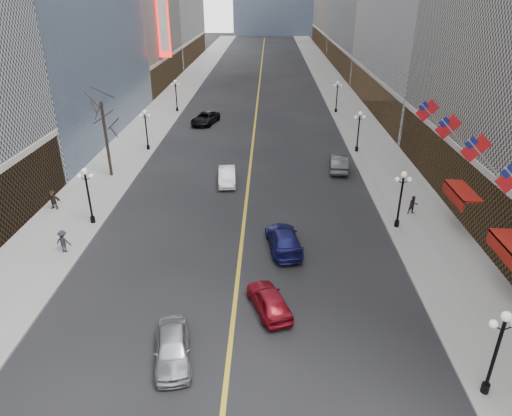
# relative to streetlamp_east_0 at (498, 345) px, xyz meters

# --- Properties ---
(sidewalk_east) EXTENTS (6.00, 230.00, 0.15)m
(sidewalk_east) POSITION_rel_streetlamp_east_0_xyz_m (2.20, 56.00, -2.83)
(sidewalk_east) COLOR gray
(sidewalk_east) RESTS_ON ground
(sidewalk_west) EXTENTS (6.00, 230.00, 0.15)m
(sidewalk_west) POSITION_rel_streetlamp_east_0_xyz_m (-25.80, 56.00, -2.83)
(sidewalk_west) COLOR gray
(sidewalk_west) RESTS_ON ground
(lane_line) EXTENTS (0.25, 200.00, 0.02)m
(lane_line) POSITION_rel_streetlamp_east_0_xyz_m (-11.80, 66.00, -2.89)
(lane_line) COLOR gold
(lane_line) RESTS_ON ground
(streetlamp_east_0) EXTENTS (1.26, 0.44, 4.52)m
(streetlamp_east_0) POSITION_rel_streetlamp_east_0_xyz_m (0.00, 0.00, 0.00)
(streetlamp_east_0) COLOR black
(streetlamp_east_0) RESTS_ON sidewalk_east
(streetlamp_east_1) EXTENTS (1.26, 0.44, 4.52)m
(streetlamp_east_1) POSITION_rel_streetlamp_east_0_xyz_m (0.00, 16.00, 0.00)
(streetlamp_east_1) COLOR black
(streetlamp_east_1) RESTS_ON sidewalk_east
(streetlamp_east_2) EXTENTS (1.26, 0.44, 4.52)m
(streetlamp_east_2) POSITION_rel_streetlamp_east_0_xyz_m (0.00, 34.00, 0.00)
(streetlamp_east_2) COLOR black
(streetlamp_east_2) RESTS_ON sidewalk_east
(streetlamp_east_3) EXTENTS (1.26, 0.44, 4.52)m
(streetlamp_east_3) POSITION_rel_streetlamp_east_0_xyz_m (0.00, 52.00, 0.00)
(streetlamp_east_3) COLOR black
(streetlamp_east_3) RESTS_ON sidewalk_east
(streetlamp_west_1) EXTENTS (1.26, 0.44, 4.52)m
(streetlamp_west_1) POSITION_rel_streetlamp_east_0_xyz_m (-23.60, 16.00, 0.00)
(streetlamp_west_1) COLOR black
(streetlamp_west_1) RESTS_ON sidewalk_west
(streetlamp_west_2) EXTENTS (1.26, 0.44, 4.52)m
(streetlamp_west_2) POSITION_rel_streetlamp_east_0_xyz_m (-23.60, 34.00, 0.00)
(streetlamp_west_2) COLOR black
(streetlamp_west_2) RESTS_ON sidewalk_west
(streetlamp_west_3) EXTENTS (1.26, 0.44, 4.52)m
(streetlamp_west_3) POSITION_rel_streetlamp_east_0_xyz_m (-23.60, 52.00, 0.00)
(streetlamp_west_3) COLOR black
(streetlamp_west_3) RESTS_ON sidewalk_west
(flag_3) EXTENTS (2.87, 0.12, 2.87)m
(flag_3) POSITION_rel_streetlamp_east_0_xyz_m (3.51, 13.00, 4.39)
(flag_3) COLOR #B2B2B7
(flag_3) RESTS_ON ground
(flag_4) EXTENTS (2.87, 0.12, 2.87)m
(flag_4) POSITION_rel_streetlamp_east_0_xyz_m (3.51, 18.00, 4.39)
(flag_4) COLOR #B2B2B7
(flag_4) RESTS_ON ground
(flag_5) EXTENTS (2.87, 0.12, 2.87)m
(flag_5) POSITION_rel_streetlamp_east_0_xyz_m (3.51, 23.00, 4.39)
(flag_5) COLOR #B2B2B7
(flag_5) RESTS_ON ground
(awning_b) EXTENTS (1.40, 4.00, 0.93)m
(awning_b) POSITION_rel_streetlamp_east_0_xyz_m (4.30, 8.00, 0.18)
(awning_b) COLOR maroon
(awning_b) RESTS_ON ground
(awning_c) EXTENTS (1.40, 4.00, 0.93)m
(awning_c) POSITION_rel_streetlamp_east_0_xyz_m (4.30, 16.00, 0.18)
(awning_c) COLOR maroon
(awning_c) RESTS_ON ground
(theatre_marquee) EXTENTS (2.00, 0.55, 12.00)m
(theatre_marquee) POSITION_rel_streetlamp_east_0_xyz_m (-27.68, 66.00, 9.10)
(theatre_marquee) COLOR red
(theatre_marquee) RESTS_ON ground
(tree_west_far) EXTENTS (3.60, 3.60, 7.92)m
(tree_west_far) POSITION_rel_streetlamp_east_0_xyz_m (-25.30, 26.00, 3.34)
(tree_west_far) COLOR #2D231C
(tree_west_far) RESTS_ON sidewalk_west
(car_nb_near) EXTENTS (2.55, 4.58, 1.47)m
(car_nb_near) POSITION_rel_streetlamp_east_0_xyz_m (-14.54, 1.77, -2.16)
(car_nb_near) COLOR #A4A7AC
(car_nb_near) RESTS_ON ground
(car_nb_mid) EXTENTS (1.92, 4.54, 1.46)m
(car_nb_mid) POSITION_rel_streetlamp_east_0_xyz_m (-13.80, 24.60, -2.17)
(car_nb_mid) COLOR white
(car_nb_mid) RESTS_ON ground
(car_nb_far) EXTENTS (3.86, 6.10, 1.57)m
(car_nb_far) POSITION_rel_streetlamp_east_0_xyz_m (-18.54, 45.47, -2.12)
(car_nb_far) COLOR black
(car_nb_far) RESTS_ON ground
(car_sb_near) EXTENTS (2.86, 5.48, 1.52)m
(car_sb_near) POSITION_rel_streetlamp_east_0_xyz_m (-8.79, 12.67, -2.14)
(car_sb_near) COLOR #161652
(car_sb_near) RESTS_ON ground
(car_sb_mid) EXTENTS (3.03, 4.49, 1.42)m
(car_sb_mid) POSITION_rel_streetlamp_east_0_xyz_m (-9.80, 5.75, -2.19)
(car_sb_mid) COLOR maroon
(car_sb_mid) RESTS_ON ground
(car_sb_far) EXTENTS (2.19, 5.02, 1.61)m
(car_sb_far) POSITION_rel_streetlamp_east_0_xyz_m (-2.80, 28.38, -2.10)
(car_sb_far) COLOR #44484B
(car_sb_far) RESTS_ON ground
(ped_east_walk) EXTENTS (0.80, 0.52, 1.54)m
(ped_east_walk) POSITION_rel_streetlamp_east_0_xyz_m (1.81, 18.26, -1.98)
(ped_east_walk) COLOR black
(ped_east_walk) RESTS_ON sidewalk_east
(ped_west_walk) EXTENTS (1.12, 0.61, 1.65)m
(ped_west_walk) POSITION_rel_streetlamp_east_0_xyz_m (-24.00, 11.58, -1.93)
(ped_west_walk) COLOR #22222B
(ped_west_walk) RESTS_ON sidewalk_west
(ped_west_far) EXTENTS (1.61, 0.77, 1.67)m
(ped_west_far) POSITION_rel_streetlamp_east_0_xyz_m (-27.66, 18.37, -1.92)
(ped_west_far) COLOR #34281D
(ped_west_far) RESTS_ON sidewalk_west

